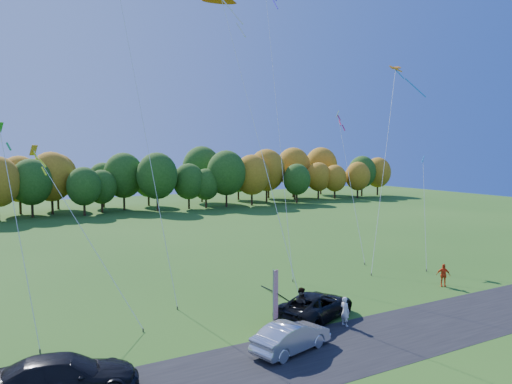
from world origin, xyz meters
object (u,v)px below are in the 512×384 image
black_suv (316,306)px  silver_sedan (291,337)px  feather_flag (275,295)px  person_east (443,275)px

black_suv → silver_sedan: size_ratio=1.28×
feather_flag → black_suv: bearing=14.6°
black_suv → person_east: 12.11m
silver_sedan → person_east: person_east is taller
black_suv → feather_flag: feather_flag is taller
person_east → feather_flag: feather_flag is taller
black_suv → silver_sedan: bearing=107.4°
black_suv → person_east: person_east is taller
black_suv → person_east: (12.07, 0.97, 0.04)m
silver_sedan → person_east: bearing=-89.9°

